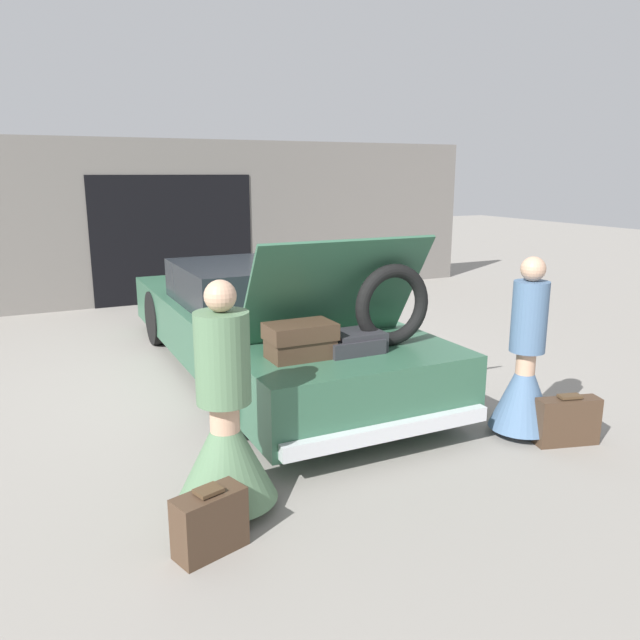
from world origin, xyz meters
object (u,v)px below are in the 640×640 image
at_px(car, 264,322).
at_px(person_right, 525,374).
at_px(suitcase_beside_left_person, 210,522).
at_px(suitcase_beside_right_person, 567,421).
at_px(person_left, 225,432).

distance_m(car, person_right, 3.04).
xyz_separation_m(suitcase_beside_left_person, suitcase_beside_right_person, (3.14, 0.19, 0.01)).
xyz_separation_m(person_right, suitcase_beside_left_person, (-2.93, -0.50, -0.37)).
distance_m(person_left, suitcase_beside_right_person, 2.93).
bearing_deg(suitcase_beside_left_person, suitcase_beside_right_person, 3.51).
relative_size(person_left, person_right, 1.01).
height_order(car, suitcase_beside_left_person, car).
bearing_deg(car, person_left, -115.71).
relative_size(suitcase_beside_left_person, suitcase_beside_right_person, 0.85).
height_order(person_right, suitcase_beside_left_person, person_right).
relative_size(person_right, suitcase_beside_right_person, 2.82).
bearing_deg(suitcase_beside_left_person, person_left, 60.71).
height_order(person_left, suitcase_beside_left_person, person_left).
relative_size(car, suitcase_beside_right_person, 9.78).
height_order(car, person_right, car).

